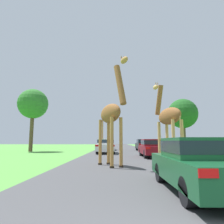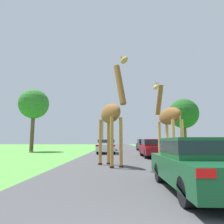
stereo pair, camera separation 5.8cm
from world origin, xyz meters
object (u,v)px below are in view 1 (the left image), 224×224
(car_verge_right, at_px, (106,146))
(giraffe_companion, at_px, (168,118))
(tree_right_cluster, at_px, (183,114))
(car_queue_right, at_px, (144,145))
(tree_centre_back, at_px, (33,104))
(car_lead_maroon, at_px, (200,163))
(car_far_ahead, at_px, (108,145))
(giraffe_near_road, at_px, (111,114))
(car_queue_left, at_px, (153,147))

(car_verge_right, bearing_deg, giraffe_companion, -68.82)
(tree_right_cluster, bearing_deg, car_queue_right, -155.93)
(giraffe_companion, distance_m, car_queue_right, 15.69)
(tree_right_cluster, bearing_deg, tree_centre_back, -166.13)
(tree_right_cluster, bearing_deg, car_verge_right, -142.83)
(giraffe_companion, bearing_deg, car_queue_right, 71.29)
(car_verge_right, relative_size, tree_centre_back, 0.62)
(car_lead_maroon, xyz_separation_m, car_verge_right, (-3.13, 15.85, 0.09))
(car_lead_maroon, relative_size, car_far_ahead, 0.84)
(car_far_ahead, xyz_separation_m, tree_centre_back, (-9.21, -4.47, 5.07))
(tree_centre_back, bearing_deg, giraffe_near_road, -54.56)
(giraffe_near_road, height_order, car_verge_right, giraffe_near_road)
(car_queue_right, bearing_deg, car_queue_left, -93.81)
(giraffe_companion, bearing_deg, tree_right_cluster, 53.18)
(car_lead_maroon, relative_size, tree_centre_back, 0.52)
(giraffe_companion, bearing_deg, tree_centre_back, 118.95)
(car_queue_right, height_order, tree_right_cluster, tree_right_cluster)
(car_queue_right, distance_m, tree_centre_back, 15.06)
(car_queue_right, xyz_separation_m, tree_right_cluster, (6.28, 2.80, 4.45))
(giraffe_companion, distance_m, tree_right_cluster, 19.89)
(car_lead_maroon, height_order, tree_right_cluster, tree_right_cluster)
(car_far_ahead, bearing_deg, car_queue_left, -71.96)
(giraffe_companion, height_order, car_far_ahead, giraffe_companion)
(car_lead_maroon, distance_m, car_queue_right, 21.43)
(car_queue_left, relative_size, tree_centre_back, 0.57)
(giraffe_near_road, bearing_deg, car_lead_maroon, 88.38)
(giraffe_companion, distance_m, car_verge_right, 10.92)
(giraffe_companion, bearing_deg, car_lead_maroon, -113.32)
(car_verge_right, bearing_deg, car_queue_right, 49.57)
(giraffe_near_road, relative_size, car_queue_right, 1.11)
(car_verge_right, distance_m, tree_right_cluster, 14.48)
(car_far_ahead, bearing_deg, car_verge_right, -89.13)
(car_queue_left, relative_size, car_far_ahead, 0.93)
(giraffe_near_road, distance_m, tree_centre_back, 17.69)
(car_queue_right, distance_m, car_far_ahead, 5.33)
(giraffe_companion, relative_size, tree_right_cluster, 0.66)
(car_queue_right, bearing_deg, car_lead_maroon, -94.23)
(car_far_ahead, distance_m, car_verge_right, 7.78)
(car_lead_maroon, relative_size, car_queue_left, 0.90)
(car_far_ahead, height_order, car_verge_right, car_verge_right)
(car_queue_right, bearing_deg, giraffe_companion, -92.97)
(giraffe_near_road, bearing_deg, tree_centre_back, -81.51)
(giraffe_near_road, distance_m, car_verge_right, 11.05)
(giraffe_companion, relative_size, car_queue_left, 1.11)
(giraffe_companion, xyz_separation_m, tree_right_cluster, (7.09, 18.38, 2.75))
(car_lead_maroon, bearing_deg, giraffe_companion, 82.42)
(tree_right_cluster, bearing_deg, giraffe_companion, -111.08)
(car_lead_maroon, bearing_deg, car_verge_right, 101.15)
(giraffe_companion, relative_size, car_verge_right, 1.03)
(giraffe_near_road, xyz_separation_m, giraffe_companion, (3.13, 0.81, -0.13))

